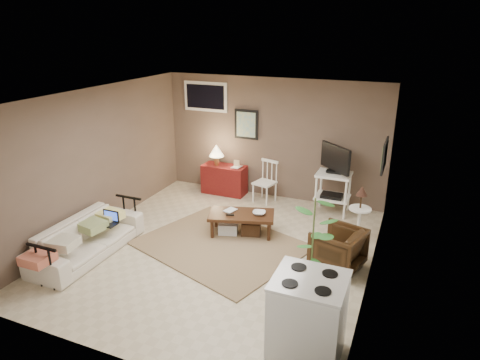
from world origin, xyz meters
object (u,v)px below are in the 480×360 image
at_px(sofa, 86,233).
at_px(stove, 308,318).
at_px(tv_stand, 334,178).
at_px(armchair, 338,247).
at_px(spindle_chair, 265,183).
at_px(coffee_table, 241,222).
at_px(red_console, 224,177).
at_px(side_table, 360,207).
at_px(potted_plant, 312,249).

xyz_separation_m(sofa, stove, (3.62, -0.80, 0.11)).
bearing_deg(tv_stand, armchair, -76.37).
bearing_deg(spindle_chair, coffee_table, -85.54).
xyz_separation_m(sofa, armchair, (3.59, 1.10, -0.03)).
xyz_separation_m(red_console, spindle_chair, (0.94, -0.09, 0.03)).
relative_size(coffee_table, sofa, 0.63).
distance_m(side_table, potted_plant, 2.00).
relative_size(armchair, potted_plant, 0.46).
height_order(coffee_table, sofa, sofa).
height_order(coffee_table, side_table, side_table).
bearing_deg(coffee_table, potted_plant, -42.75).
bearing_deg(stove, sofa, 167.57).
relative_size(red_console, spindle_chair, 1.25).
bearing_deg(stove, red_console, 125.29).
xyz_separation_m(coffee_table, armchair, (1.68, -0.42, 0.11)).
bearing_deg(tv_stand, coffee_table, -129.64).
height_order(spindle_chair, stove, stove).
relative_size(red_console, side_table, 1.10).
bearing_deg(side_table, sofa, -150.98).
xyz_separation_m(tv_stand, potted_plant, (0.30, -2.88, 0.09)).
distance_m(spindle_chair, side_table, 2.19).
bearing_deg(armchair, spindle_chair, -121.33).
bearing_deg(potted_plant, tv_stand, 95.92).
relative_size(tv_stand, armchair, 1.95).
bearing_deg(stove, side_table, 87.57).
bearing_deg(side_table, coffee_table, -163.16).
height_order(coffee_table, armchair, armchair).
xyz_separation_m(coffee_table, stove, (1.71, -2.32, 0.25)).
relative_size(spindle_chair, side_table, 0.88).
relative_size(side_table, stove, 0.99).
height_order(sofa, red_console, red_console).
distance_m(sofa, armchair, 3.75).
height_order(sofa, side_table, side_table).
bearing_deg(coffee_table, side_table, 16.84).
relative_size(coffee_table, potted_plant, 0.81).
xyz_separation_m(sofa, red_console, (0.84, 3.13, -0.01)).
bearing_deg(coffee_table, stove, -53.52).
xyz_separation_m(tv_stand, armchair, (0.46, -1.89, -0.36)).
xyz_separation_m(coffee_table, tv_stand, (1.22, 1.48, 0.47)).
xyz_separation_m(red_console, armchair, (2.74, -2.02, -0.03)).
bearing_deg(sofa, armchair, -72.91).
relative_size(red_console, potted_plant, 0.71).
bearing_deg(side_table, armchair, -99.06).
relative_size(sofa, stove, 1.97).
height_order(sofa, tv_stand, tv_stand).
distance_m(side_table, stove, 2.88).
height_order(spindle_chair, potted_plant, potted_plant).
height_order(red_console, spindle_chair, red_console).
xyz_separation_m(red_console, stove, (2.78, -3.92, 0.12)).
relative_size(coffee_table, spindle_chair, 1.43).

